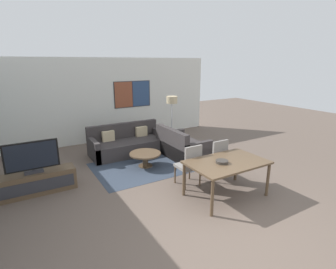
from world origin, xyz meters
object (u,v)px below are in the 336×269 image
(dining_table, at_px, (227,165))
(dining_chair_left, at_px, (190,163))
(fruit_bowl, at_px, (222,161))
(floor_lamp, at_px, (172,104))
(dining_chair_centre, at_px, (216,157))
(tv_console, at_px, (36,183))
(sofa_side, at_px, (181,147))
(coffee_table, at_px, (145,156))
(television, at_px, (32,158))
(sofa_main, at_px, (127,144))

(dining_table, height_order, dining_chair_left, dining_chair_left)
(fruit_bowl, relative_size, floor_lamp, 0.15)
(dining_chair_centre, bearing_deg, tv_console, 159.93)
(dining_chair_centre, distance_m, fruit_bowl, 0.95)
(sofa_side, relative_size, coffee_table, 1.89)
(television, bearing_deg, tv_console, -90.00)
(floor_lamp, bearing_deg, tv_console, -162.98)
(tv_console, height_order, fruit_bowl, fruit_bowl)
(dining_table, height_order, fruit_bowl, fruit_bowl)
(fruit_bowl, height_order, floor_lamp, floor_lamp)
(tv_console, bearing_deg, floor_lamp, 17.02)
(fruit_bowl, bearing_deg, sofa_side, 75.35)
(tv_console, height_order, dining_table, dining_table)
(dining_chair_left, relative_size, floor_lamp, 0.59)
(coffee_table, bearing_deg, fruit_bowl, -75.67)
(coffee_table, bearing_deg, dining_chair_centre, -53.81)
(sofa_main, relative_size, floor_lamp, 1.36)
(tv_console, distance_m, coffee_table, 2.61)
(television, relative_size, dining_chair_centre, 1.07)
(coffee_table, height_order, floor_lamp, floor_lamp)
(dining_chair_left, bearing_deg, television, 155.20)
(dining_table, bearing_deg, tv_console, 147.82)
(sofa_main, xyz_separation_m, dining_table, (0.72, -3.47, 0.40))
(television, relative_size, floor_lamp, 0.63)
(television, xyz_separation_m, fruit_bowl, (3.18, -2.11, -0.01))
(sofa_main, bearing_deg, tv_console, -152.09)
(sofa_side, distance_m, dining_table, 2.46)
(dining_chair_left, height_order, fruit_bowl, dining_chair_left)
(television, distance_m, dining_chair_left, 3.26)
(television, height_order, coffee_table, television)
(coffee_table, bearing_deg, television, -176.67)
(sofa_main, distance_m, coffee_table, 1.23)
(tv_console, bearing_deg, dining_chair_centre, -20.07)
(coffee_table, xyz_separation_m, dining_chair_centre, (1.10, -1.51, 0.25))
(tv_console, distance_m, dining_table, 3.96)
(television, distance_m, dining_chair_centre, 3.95)
(television, xyz_separation_m, sofa_main, (2.60, 1.38, -0.51))
(coffee_table, distance_m, dining_chair_left, 1.57)
(sofa_main, bearing_deg, floor_lamp, -4.86)
(dining_chair_left, height_order, floor_lamp, floor_lamp)
(sofa_main, height_order, dining_table, sofa_main)
(sofa_main, relative_size, coffee_table, 2.72)
(coffee_table, bearing_deg, sofa_main, 90.00)
(fruit_bowl, bearing_deg, dining_chair_left, 107.24)
(tv_console, relative_size, dining_chair_left, 1.65)
(sofa_side, height_order, dining_chair_centre, dining_chair_centre)
(dining_chair_centre, bearing_deg, fruit_bowl, -124.93)
(dining_chair_left, bearing_deg, sofa_side, 62.59)
(sofa_side, bearing_deg, dining_table, 168.63)
(dining_chair_centre, bearing_deg, coffee_table, 126.19)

